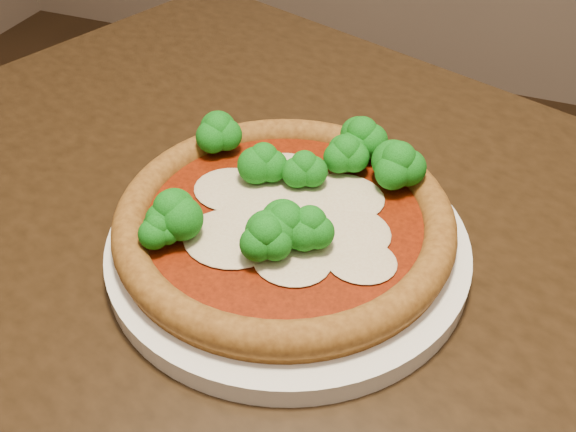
% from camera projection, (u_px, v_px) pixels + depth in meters
% --- Properties ---
extents(dining_table, '(1.27, 1.11, 0.75)m').
position_uv_depth(dining_table, '(313.00, 393.00, 0.55)').
color(dining_table, black).
rests_on(dining_table, floor).
extents(plate, '(0.29, 0.29, 0.02)m').
position_uv_depth(plate, '(288.00, 245.00, 0.52)').
color(plate, white).
rests_on(plate, dining_table).
extents(pizza, '(0.27, 0.27, 0.06)m').
position_uv_depth(pizza, '(286.00, 211.00, 0.51)').
color(pizza, brown).
rests_on(pizza, plate).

